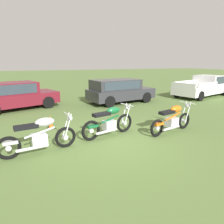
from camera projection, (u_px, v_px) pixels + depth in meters
ground_plane at (111, 139)px, 6.55m from camera, size 120.00×120.00×0.00m
motorcycle_silver at (39, 136)px, 5.46m from camera, size 2.11×0.70×1.02m
motorcycle_green at (109, 122)px, 6.74m from camera, size 2.01×0.83×1.02m
motorcycle_orange at (172, 119)px, 7.08m from camera, size 2.05×0.81×1.02m
car_burgundy at (15, 94)px, 10.51m from camera, size 4.41×2.92×1.43m
car_charcoal at (118, 89)px, 12.22m from camera, size 4.24×2.33×1.43m
pickup_truck_white at (204, 86)px, 14.70m from camera, size 5.21×3.03×1.49m
traffic_cone at (51, 122)px, 7.54m from camera, size 0.25×0.25×0.52m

